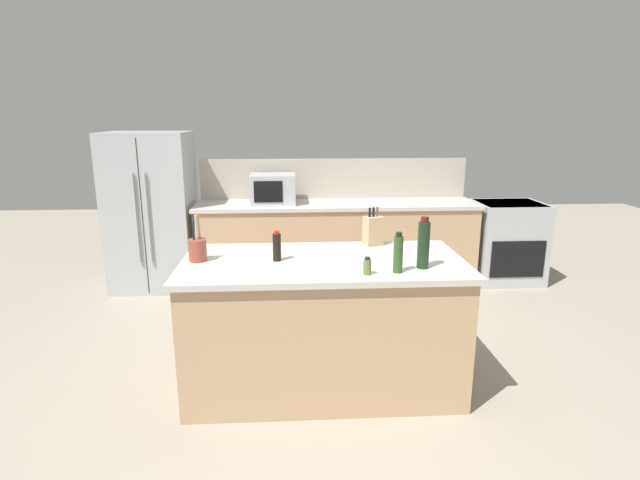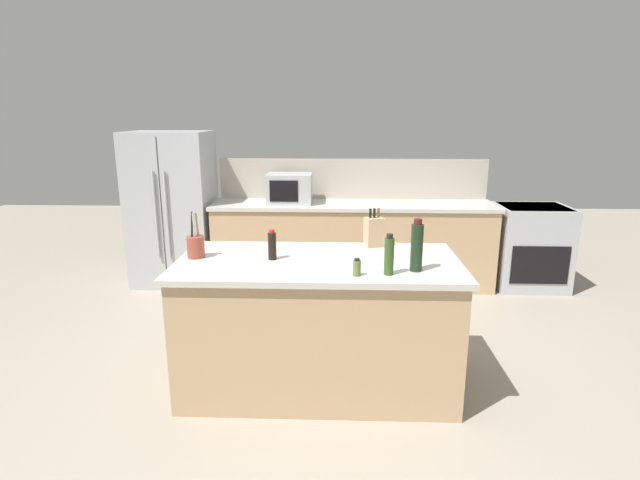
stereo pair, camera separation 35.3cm
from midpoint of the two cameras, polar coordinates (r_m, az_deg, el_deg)
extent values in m
plane|color=gray|center=(3.78, 2.58, -16.09)|extent=(14.00, 14.00, 0.00)
cube|color=tan|center=(5.66, 5.51, -0.70)|extent=(3.08, 0.62, 0.90)
cube|color=beige|center=(5.56, 5.63, 3.98)|extent=(3.12, 0.66, 0.04)
cube|color=#B2A899|center=(5.83, 5.51, 6.95)|extent=(3.08, 0.03, 0.46)
cube|color=tan|center=(3.57, 2.66, -9.86)|extent=(1.87, 0.90, 0.90)
cube|color=beige|center=(3.41, 2.75, -2.63)|extent=(1.93, 0.96, 0.04)
cube|color=#ADB2B7|center=(5.86, -14.83, 3.49)|extent=(0.89, 0.72, 1.72)
cube|color=#2D2D2D|center=(5.52, -15.90, 2.78)|extent=(0.01, 0.00, 1.63)
cylinder|color=#ADB2B7|center=(5.53, -16.55, 2.73)|extent=(0.02, 0.02, 0.94)
cylinder|color=#ADB2B7|center=(5.49, -15.36, 2.74)|extent=(0.02, 0.02, 0.94)
cube|color=#ADB2B7|center=(6.11, 24.41, -0.73)|extent=(0.76, 0.64, 0.92)
cube|color=black|center=(5.85, 25.46, -2.64)|extent=(0.61, 0.01, 0.41)
cube|color=black|center=(6.02, 24.85, 3.41)|extent=(0.68, 0.58, 0.02)
cube|color=#ADB2B7|center=(5.53, -1.67, 5.90)|extent=(0.49, 0.38, 0.32)
cube|color=black|center=(5.34, -2.28, 5.59)|extent=(0.30, 0.01, 0.23)
cube|color=tan|center=(3.76, 8.86, 0.87)|extent=(0.16, 0.14, 0.22)
cylinder|color=black|center=(3.71, 8.50, 3.01)|extent=(0.02, 0.02, 0.07)
cylinder|color=black|center=(3.72, 8.95, 3.03)|extent=(0.02, 0.02, 0.07)
cylinder|color=brown|center=(3.74, 9.39, 3.06)|extent=(0.02, 0.02, 0.07)
cylinder|color=brown|center=(3.50, -11.25, -0.82)|extent=(0.12, 0.12, 0.15)
cylinder|color=olive|center=(3.47, -11.10, 1.69)|extent=(0.01, 0.05, 0.18)
cylinder|color=black|center=(3.47, -11.65, 1.67)|extent=(0.01, 0.05, 0.18)
cylinder|color=#B2B2B7|center=(3.45, -11.40, 1.60)|extent=(0.01, 0.03, 0.18)
cylinder|color=#2D4C1E|center=(3.12, 11.12, -1.91)|extent=(0.06, 0.06, 0.23)
cylinder|color=black|center=(3.09, 11.24, 0.40)|extent=(0.04, 0.04, 0.03)
cylinder|color=black|center=(3.22, 14.10, -0.92)|extent=(0.08, 0.08, 0.30)
cylinder|color=#4C1919|center=(3.18, 14.29, 2.01)|extent=(0.05, 0.05, 0.04)
cylinder|color=#567038|center=(3.08, 7.51, -3.26)|extent=(0.05, 0.05, 0.10)
cylinder|color=black|center=(3.07, 7.55, -2.27)|extent=(0.03, 0.03, 0.02)
cylinder|color=black|center=(3.39, -2.53, -0.74)|extent=(0.06, 0.06, 0.19)
cylinder|color=#B22319|center=(3.37, -2.55, 0.96)|extent=(0.04, 0.04, 0.02)
camera|label=1|loc=(0.18, -87.29, 0.69)|focal=28.00mm
camera|label=2|loc=(0.18, 92.71, -0.69)|focal=28.00mm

